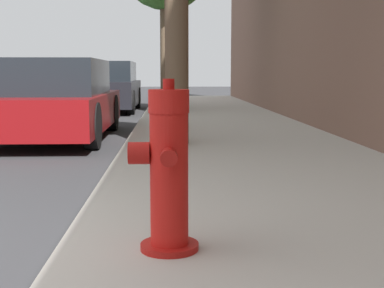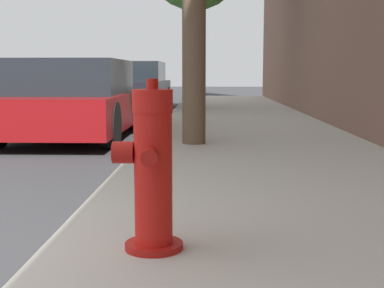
{
  "view_description": "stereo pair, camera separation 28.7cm",
  "coord_description": "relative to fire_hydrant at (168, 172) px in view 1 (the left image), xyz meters",
  "views": [
    {
      "loc": [
        2.27,
        -2.54,
        1.08
      ],
      "look_at": [
        2.43,
        1.47,
        0.55
      ],
      "focal_mm": 50.0,
      "sensor_mm": 36.0,
      "label": 1
    },
    {
      "loc": [
        2.56,
        -2.54,
        1.08
      ],
      "look_at": [
        2.43,
        1.47,
        0.55
      ],
      "focal_mm": 50.0,
      "sensor_mm": 36.0,
      "label": 2
    }
  ],
  "objects": [
    {
      "name": "sidewalk_slab",
      "position": [
        0.97,
        -0.27,
        -0.49
      ],
      "size": [
        3.17,
        40.0,
        0.13
      ],
      "color": "#B7B2A8",
      "rests_on": "ground_plane"
    },
    {
      "name": "fire_hydrant",
      "position": [
        0.0,
        0.0,
        0.0
      ],
      "size": [
        0.37,
        0.39,
        0.92
      ],
      "color": "#A91511",
      "rests_on": "sidewalk_slab"
    },
    {
      "name": "parked_car_near",
      "position": [
        -1.94,
        5.98,
        0.08
      ],
      "size": [
        1.88,
        4.1,
        1.3
      ],
      "color": "maroon",
      "rests_on": "ground_plane"
    },
    {
      "name": "parked_car_mid",
      "position": [
        -1.85,
        12.49,
        0.12
      ],
      "size": [
        1.84,
        4.18,
        1.39
      ],
      "color": "black",
      "rests_on": "ground_plane"
    }
  ]
}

